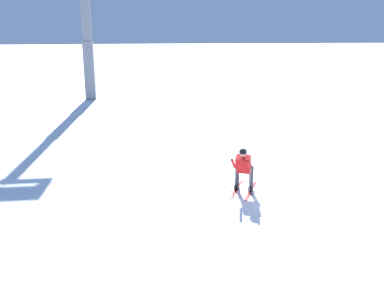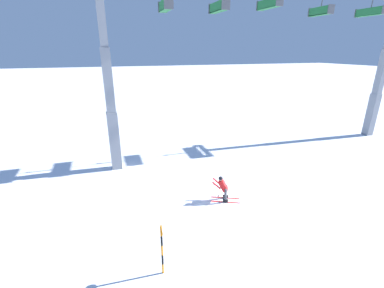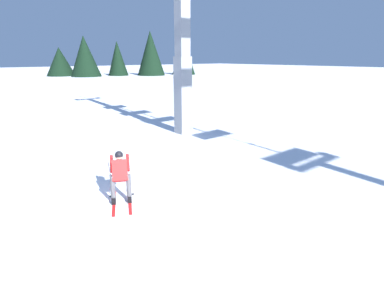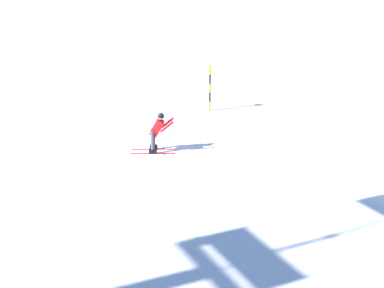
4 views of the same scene
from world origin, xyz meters
The scene contains 3 objects.
ground_plane centered at (0.00, 0.00, 0.00)m, with size 260.00×260.00×0.00m, color white.
skier_carving_main centered at (-0.65, 0.32, 0.81)m, with size 1.67×1.24×1.54m.
lift_tower_far centered at (17.76, 6.52, 5.25)m, with size 0.69×2.90×12.46m.
Camera 1 is at (-12.20, 3.45, 4.78)m, focal length 39.20 mm.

